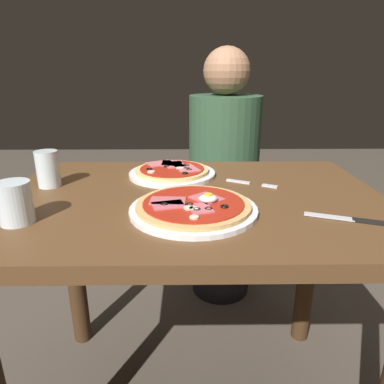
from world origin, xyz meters
name	(u,v)px	position (x,y,z in m)	size (l,w,h in m)	color
dining_table	(193,241)	(0.00, 0.00, 0.62)	(1.05, 0.73, 0.76)	brown
pizza_foreground	(192,207)	(0.00, -0.12, 0.77)	(0.31, 0.31, 0.05)	white
pizza_across_left	(172,172)	(-0.06, 0.19, 0.77)	(0.28, 0.28, 0.03)	white
water_glass_near	(48,171)	(-0.42, 0.08, 0.81)	(0.07, 0.07, 0.11)	silver
water_glass_far	(15,205)	(-0.40, -0.18, 0.80)	(0.08, 0.08, 0.10)	silver
fork	(247,183)	(0.17, 0.10, 0.76)	(0.15, 0.09, 0.00)	silver
knife	(355,220)	(0.37, -0.18, 0.76)	(0.19, 0.09, 0.01)	silver
diner_person	(223,187)	(0.15, 0.66, 0.56)	(0.32, 0.32, 1.18)	black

